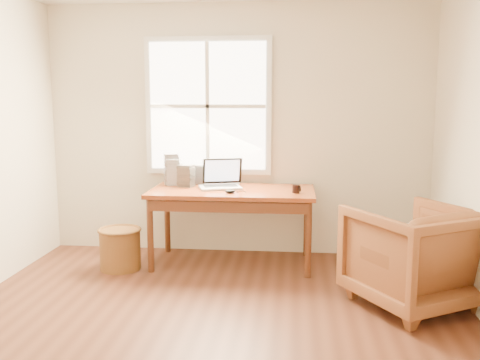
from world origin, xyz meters
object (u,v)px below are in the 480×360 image
(coffee_mug, at_px, (296,189))
(cd_stack_a, at_px, (174,172))
(wicker_stool, at_px, (120,249))
(laptop, at_px, (220,172))
(desk, at_px, (232,191))
(armchair, at_px, (413,256))

(coffee_mug, height_order, cd_stack_a, cd_stack_a)
(wicker_stool, height_order, laptop, laptop)
(desk, xyz_separation_m, wicker_stool, (-1.06, -0.28, -0.54))
(wicker_stool, distance_m, laptop, 1.22)
(desk, relative_size, cd_stack_a, 5.84)
(armchair, distance_m, laptop, 2.00)
(desk, xyz_separation_m, coffee_mug, (0.62, -0.12, 0.06))
(coffee_mug, distance_m, cd_stack_a, 1.29)
(armchair, distance_m, cd_stack_a, 2.50)
(desk, bearing_deg, coffee_mug, -11.13)
(desk, distance_m, coffee_mug, 0.64)
(desk, relative_size, wicker_stool, 4.14)
(desk, distance_m, cd_stack_a, 0.68)
(laptop, xyz_separation_m, cd_stack_a, (-0.50, 0.17, -0.03))
(laptop, height_order, cd_stack_a, laptop)
(desk, height_order, cd_stack_a, cd_stack_a)
(laptop, xyz_separation_m, coffee_mug, (0.75, -0.16, -0.12))
(wicker_stool, distance_m, cd_stack_a, 0.96)
(armchair, height_order, cd_stack_a, cd_stack_a)
(armchair, bearing_deg, wicker_stool, -45.04)
(coffee_mug, xyz_separation_m, cd_stack_a, (-1.24, 0.33, 0.10))
(armchair, distance_m, wicker_stool, 2.69)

